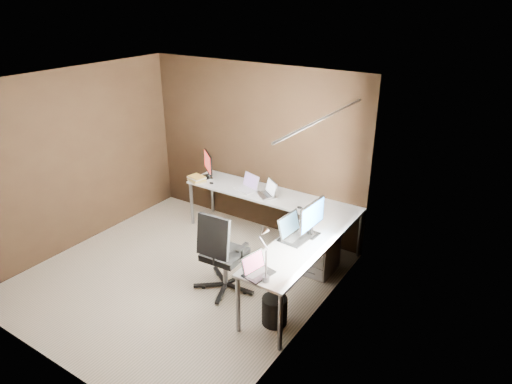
% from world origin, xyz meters
% --- Properties ---
extents(room, '(3.60, 3.60, 2.50)m').
position_xyz_m(room, '(0.34, 0.07, 1.28)').
color(room, '#C8B19B').
rests_on(room, ground).
extents(desk, '(2.65, 2.25, 0.73)m').
position_xyz_m(desk, '(0.84, 1.04, 0.68)').
color(desk, silver).
rests_on(desk, ground).
extents(drawer_pedestal, '(0.42, 0.50, 0.60)m').
position_xyz_m(drawer_pedestal, '(1.43, 1.15, 0.30)').
color(drawer_pedestal, silver).
rests_on(drawer_pedestal, ground).
extents(monitor_left, '(0.37, 0.31, 0.40)m').
position_xyz_m(monitor_left, '(-0.68, 1.53, 0.96)').
color(monitor_left, black).
rests_on(monitor_left, desk).
extents(monitor_right, '(0.14, 0.53, 0.43)m').
position_xyz_m(monitor_right, '(1.51, 0.74, 0.98)').
color(monitor_right, black).
rests_on(monitor_right, desk).
extents(laptop_white, '(0.38, 0.32, 0.22)m').
position_xyz_m(laptop_white, '(0.10, 1.47, 0.78)').
color(laptop_white, silver).
rests_on(laptop_white, desk).
extents(laptop_silver, '(0.38, 0.36, 0.21)m').
position_xyz_m(laptop_silver, '(0.46, 1.45, 0.78)').
color(laptop_silver, silver).
rests_on(laptop_silver, desk).
extents(laptop_black_big, '(0.32, 0.43, 0.27)m').
position_xyz_m(laptop_black_big, '(1.35, 0.59, 0.79)').
color(laptop_black_big, black).
rests_on(laptop_black_big, desk).
extents(laptop_black_small, '(0.27, 0.34, 0.21)m').
position_xyz_m(laptop_black_small, '(1.40, -0.29, 0.78)').
color(laptop_black_small, black).
rests_on(laptop_black_small, desk).
extents(book_stack, '(0.32, 0.29, 0.08)m').
position_xyz_m(book_stack, '(-0.73, 1.30, 0.77)').
color(book_stack, tan).
rests_on(book_stack, desk).
extents(mouse_left, '(0.08, 0.06, 0.03)m').
position_xyz_m(mouse_left, '(-0.47, 1.33, 0.74)').
color(mouse_left, black).
rests_on(mouse_left, desk).
extents(mouse_corner, '(0.10, 0.07, 0.03)m').
position_xyz_m(mouse_corner, '(1.05, 1.31, 0.75)').
color(mouse_corner, black).
rests_on(mouse_corner, desk).
extents(desk_lamp, '(0.18, 0.21, 0.55)m').
position_xyz_m(desk_lamp, '(1.48, -0.29, 1.07)').
color(desk_lamp, slate).
rests_on(desk_lamp, desk).
extents(office_chair, '(0.60, 0.60, 1.08)m').
position_xyz_m(office_chair, '(0.64, 0.12, 0.31)').
color(office_chair, black).
rests_on(office_chair, ground).
extents(wastebasket, '(0.31, 0.31, 0.33)m').
position_xyz_m(wastebasket, '(1.50, -0.08, 0.16)').
color(wastebasket, black).
rests_on(wastebasket, ground).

